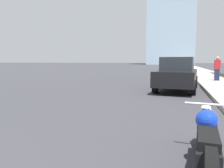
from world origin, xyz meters
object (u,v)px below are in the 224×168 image
Objects in this scene: motorcycle at (207,144)px; pedestrian at (217,68)px; parked_car_black at (177,74)px; parked_car_silver at (178,65)px; parked_car_yellow at (179,64)px; parked_car_green at (178,66)px.

motorcycle is 12.95m from pedestrian.
parked_car_black and parked_car_silver have the same top height.
motorcycle is at bearing -90.93° from parked_car_yellow.
parked_car_silver is at bearing 91.08° from parked_car_green.
motorcycle is at bearing -87.82° from parked_car_green.
parked_car_green is at bearing -86.46° from parked_car_silver.
parked_car_yellow is at bearing 90.48° from parked_car_green.
parked_car_black is at bearing 97.67° from motorcycle.
pedestrian is at bearing -87.31° from parked_car_yellow.
parked_car_yellow is 33.55m from pedestrian.
motorcycle is 1.54× the size of pedestrian.
parked_car_silver is (-0.00, 13.07, -0.11)m from parked_car_green.
parked_car_silver is 12.16m from parked_car_yellow.
motorcycle is at bearing -99.26° from pedestrian.
parked_car_black is 2.98× the size of pedestrian.
parked_car_black is at bearing -86.41° from parked_car_silver.
parked_car_silver is (-0.40, 34.08, 0.40)m from motorcycle.
parked_car_yellow is at bearing 93.79° from pedestrian.
parked_car_black is at bearing -91.47° from parked_car_yellow.
parked_car_green is 13.07m from parked_car_silver.
parked_car_green is at bearing 95.57° from parked_car_black.
parked_car_yellow is (0.27, 12.15, 0.02)m from parked_car_silver.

